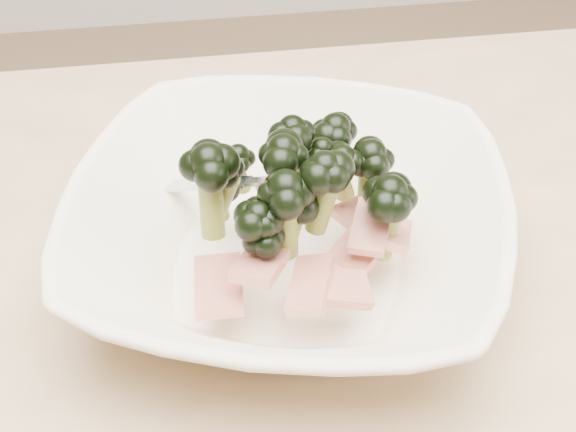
# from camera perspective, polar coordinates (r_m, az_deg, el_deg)

# --- Properties ---
(broccoli_dish) EXTENTS (0.38, 0.38, 0.12)m
(broccoli_dish) POSITION_cam_1_polar(r_m,az_deg,el_deg) (0.56, 0.07, -0.68)
(broccoli_dish) COLOR white
(broccoli_dish) RESTS_ON dining_table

